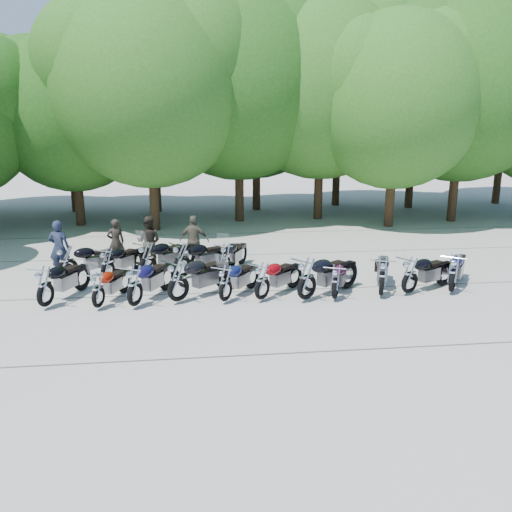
{
  "coord_description": "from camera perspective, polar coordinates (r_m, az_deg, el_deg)",
  "views": [
    {
      "loc": [
        -1.83,
        -13.96,
        5.08
      ],
      "look_at": [
        0.0,
        1.5,
        1.1
      ],
      "focal_mm": 38.0,
      "sensor_mm": 36.0,
      "label": 1
    }
  ],
  "objects": [
    {
      "name": "motorcycle_9",
      "position": [
        16.47,
        15.92,
        -1.82
      ],
      "size": [
        2.36,
        1.72,
        1.3
      ],
      "primitive_type": null,
      "rotation": [
        0.0,
        0.0,
        2.07
      ],
      "color": "black",
      "rests_on": "ground"
    },
    {
      "name": "motorcycle_3",
      "position": [
        15.26,
        -8.2,
        -2.43
      ],
      "size": [
        2.46,
        2.2,
        1.43
      ],
      "primitive_type": null,
      "rotation": [
        0.0,
        0.0,
        2.25
      ],
      "color": "black",
      "rests_on": "ground"
    },
    {
      "name": "motorcycle_13",
      "position": [
        17.72,
        -11.37,
        -0.28
      ],
      "size": [
        2.25,
        2.28,
        1.39
      ],
      "primitive_type": null,
      "rotation": [
        0.0,
        0.0,
        2.37
      ],
      "color": "black",
      "rests_on": "ground"
    },
    {
      "name": "motorcycle_15",
      "position": [
        17.83,
        -3.23,
        -0.15
      ],
      "size": [
        1.55,
        2.29,
        1.25
      ],
      "primitive_type": null,
      "rotation": [
        0.0,
        0.0,
        2.7
      ],
      "color": "black",
      "rests_on": "ground"
    },
    {
      "name": "motorcycle_0",
      "position": [
        15.79,
        -21.36,
        -2.88
      ],
      "size": [
        1.59,
        2.47,
        1.34
      ],
      "primitive_type": null,
      "rotation": [
        0.0,
        0.0,
        2.74
      ],
      "color": "black",
      "rests_on": "ground"
    },
    {
      "name": "rider_2",
      "position": [
        19.16,
        -6.52,
        1.63
      ],
      "size": [
        1.12,
        0.66,
        1.79
      ],
      "primitive_type": "imported",
      "rotation": [
        0.0,
        0.0,
        2.92
      ],
      "color": "brown",
      "rests_on": "ground"
    },
    {
      "name": "motorcycle_10",
      "position": [
        16.98,
        20.05,
        -1.58
      ],
      "size": [
        1.95,
        2.39,
        1.36
      ],
      "primitive_type": null,
      "rotation": [
        0.0,
        0.0,
        2.54
      ],
      "color": "#0E0D39",
      "rests_on": "ground"
    },
    {
      "name": "ground",
      "position": [
        14.97,
        0.68,
        -5.5
      ],
      "size": [
        90.0,
        90.0,
        0.0
      ],
      "primitive_type": "plane",
      "color": "#9B958C",
      "rests_on": "ground"
    },
    {
      "name": "motorcycle_12",
      "position": [
        17.81,
        -15.37,
        -0.7
      ],
      "size": [
        1.7,
        2.2,
        1.23
      ],
      "primitive_type": null,
      "rotation": [
        0.0,
        0.0,
        2.59
      ],
      "color": "black",
      "rests_on": "ground"
    },
    {
      "name": "motorcycle_7",
      "position": [
        15.54,
        8.38,
        -2.59
      ],
      "size": [
        1.46,
        2.18,
        1.19
      ],
      "primitive_type": null,
      "rotation": [
        0.0,
        0.0,
        2.71
      ],
      "color": "#330721",
      "rests_on": "ground"
    },
    {
      "name": "tree_5",
      "position": [
        27.95,
        6.89,
        17.31
      ],
      "size": [
        9.04,
        9.04,
        11.1
      ],
      "color": "#3A2614",
      "rests_on": "ground"
    },
    {
      "name": "tree_3",
      "position": [
        25.29,
        -11.19,
        16.9
      ],
      "size": [
        8.7,
        8.7,
        10.67
      ],
      "color": "#3A2614",
      "rests_on": "ground"
    },
    {
      "name": "tree_15",
      "position": [
        36.11,
        25.02,
        16.15
      ],
      "size": [
        9.67,
        9.67,
        11.86
      ],
      "color": "#3A2614",
      "rests_on": "ground"
    },
    {
      "name": "tree_2",
      "position": [
        27.34,
        -18.79,
        14.09
      ],
      "size": [
        7.31,
        7.31,
        8.97
      ],
      "color": "#3A2614",
      "rests_on": "ground"
    },
    {
      "name": "tree_14",
      "position": [
        32.56,
        16.42,
        15.1
      ],
      "size": [
        8.02,
        8.02,
        9.84
      ],
      "color": "#3A2614",
      "rests_on": "ground"
    },
    {
      "name": "rider_3",
      "position": [
        19.7,
        -14.54,
        1.43
      ],
      "size": [
        0.69,
        0.55,
        1.66
      ],
      "primitive_type": "imported",
      "rotation": [
        0.0,
        0.0,
        3.42
      ],
      "color": "black",
      "rests_on": "ground"
    },
    {
      "name": "motorcycle_2",
      "position": [
        15.12,
        -12.67,
        -2.93
      ],
      "size": [
        1.75,
        2.49,
        1.37
      ],
      "primitive_type": null,
      "rotation": [
        0.0,
        0.0,
        2.67
      ],
      "color": "#100D3A",
      "rests_on": "ground"
    },
    {
      "name": "tree_11",
      "position": [
        30.45,
        -10.77,
        14.88
      ],
      "size": [
        7.56,
        7.56,
        9.28
      ],
      "color": "#3A2614",
      "rests_on": "ground"
    },
    {
      "name": "motorcycle_11",
      "position": [
        18.31,
        -19.24,
        -0.5
      ],
      "size": [
        2.35,
        1.63,
        1.29
      ],
      "primitive_type": null,
      "rotation": [
        0.0,
        0.0,
        2.03
      ],
      "color": "black",
      "rests_on": "ground"
    },
    {
      "name": "tree_10",
      "position": [
        31.6,
        -19.2,
        14.62
      ],
      "size": [
        7.78,
        7.78,
        9.55
      ],
      "color": "#3A2614",
      "rests_on": "ground"
    },
    {
      "name": "tree_13",
      "position": [
        32.58,
        8.74,
        15.87
      ],
      "size": [
        8.31,
        8.31,
        10.2
      ],
      "color": "#3A2614",
      "rests_on": "ground"
    },
    {
      "name": "motorcycle_8",
      "position": [
        16.05,
        13.13,
        -1.97
      ],
      "size": [
        1.53,
        2.49,
        1.35
      ],
      "primitive_type": null,
      "rotation": [
        0.0,
        0.0,
        2.78
      ],
      "color": "black",
      "rests_on": "ground"
    },
    {
      "name": "tree_4",
      "position": [
        27.19,
        -1.84,
        17.61
      ],
      "size": [
        9.13,
        9.13,
        11.2
      ],
      "color": "#3A2614",
      "rests_on": "ground"
    },
    {
      "name": "tree_6",
      "position": [
        26.5,
        14.52,
        15.49
      ],
      "size": [
        8.0,
        8.0,
        9.82
      ],
      "color": "#3A2614",
      "rests_on": "ground"
    },
    {
      "name": "tree_7",
      "position": [
        28.88,
        20.92,
        16.04
      ],
      "size": [
        8.79,
        8.79,
        10.79
      ],
      "color": "#3A2614",
      "rests_on": "ground"
    },
    {
      "name": "rider_1",
      "position": [
        19.17,
        -11.23,
        1.49
      ],
      "size": [
        1.04,
        0.91,
        1.81
      ],
      "primitive_type": "imported",
      "rotation": [
        0.0,
        0.0,
        2.85
      ],
      "color": "black",
      "rests_on": "ground"
    },
    {
      "name": "rider_0",
      "position": [
        18.96,
        -20.02,
        0.81
      ],
      "size": [
        0.71,
        0.49,
        1.85
      ],
      "primitive_type": "imported",
      "rotation": [
        0.0,
        0.0,
        3.07
      ],
      "color": "#1B2339",
      "rests_on": "ground"
    },
    {
      "name": "motorcycle_5",
      "position": [
        15.3,
        0.66,
        -2.54
      ],
      "size": [
        2.06,
        2.1,
        1.27
      ],
      "primitive_type": null,
      "rotation": [
        0.0,
        0.0,
        2.37
      ],
      "color": "maroon",
      "rests_on": "ground"
    },
    {
      "name": "motorcycle_1",
      "position": [
        15.29,
        -16.31,
        -3.33
      ],
      "size": [
        1.33,
        2.17,
        1.18
      ],
      "primitive_type": null,
      "rotation": [
        0.0,
        0.0,
        2.78
      ],
      "color": "maroon",
      "rests_on": "ground"
    },
    {
      "name": "motorcycle_6",
      "position": [
        15.31,
        5.4,
        -2.25
      ],
      "size": [
        2.53,
        2.14,
        1.45
      ],
      "primitive_type": null,
      "rotation": [
        0.0,
        0.0,
        2.2
      ],
      "color": "black",
      "rests_on": "ground"
    },
    {
      "name": "motorcycle_4",
      "position": [
        15.2,
        -3.24,
        -2.76
      ],
      "size": [
        1.78,
        2.17,
        1.23
      ],
      "primitive_type": null,
      "rotation": [
        0.0,
        0.0,
        2.54
      ],
      "color": "#0E153E",
      "rests_on": "ground"
    },
    {
      "name": "tree_12",
      "position": [
        30.65,
        0.04,
        15.55
      ],
      "size": [
        7.88,
        7.88,
        9.67
      ],
      "color": "#3A2614",
      "rests_on": "ground"
    },
    {
      "name": "motorcycle_14",
      "position": [
        17.57,
        -7.79,
        -0.28
      ],
      "size": [
        2.46,
        1.86,
        1.37
      ],
      "primitive_type": null,
      "rotation": [
        0.0,
        0.0,
        2.1
      ],
      "color": "black",
      "rests_on": "ground"
    }
  ]
}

